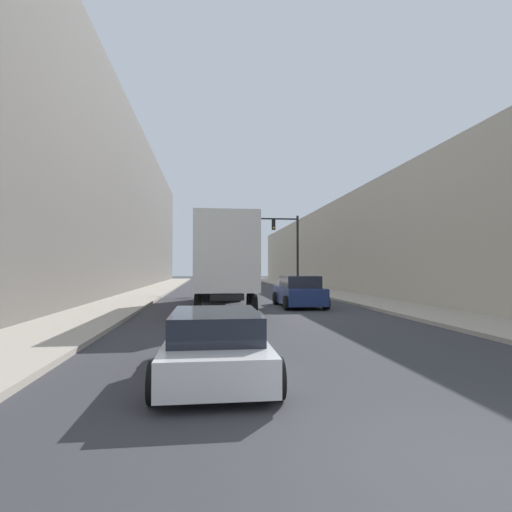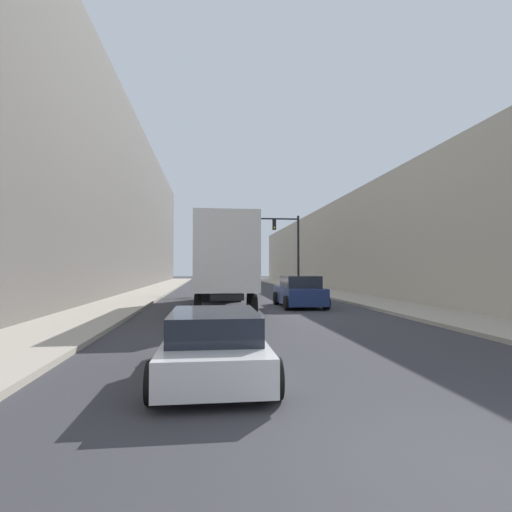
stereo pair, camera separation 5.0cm
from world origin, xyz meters
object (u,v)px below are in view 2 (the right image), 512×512
object	(u,v)px
sedan_car	(214,344)
suv_car	(299,292)
traffic_signal_gantry	(281,239)
semi_truck	(222,262)

from	to	relation	value
sedan_car	suv_car	size ratio (longest dim) A/B	0.97
suv_car	traffic_signal_gantry	world-z (taller)	traffic_signal_gantry
sedan_car	traffic_signal_gantry	world-z (taller)	traffic_signal_gantry
sedan_car	traffic_signal_gantry	size ratio (longest dim) A/B	0.65
sedan_car	suv_car	xyz separation A→B (m)	(4.64, 12.93, 0.18)
suv_car	traffic_signal_gantry	size ratio (longest dim) A/B	0.67
suv_car	traffic_signal_gantry	xyz separation A→B (m)	(1.51, 13.40, 3.79)
semi_truck	suv_car	bearing A→B (deg)	-0.73
semi_truck	traffic_signal_gantry	size ratio (longest dim) A/B	1.81
suv_car	semi_truck	bearing A→B (deg)	179.27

